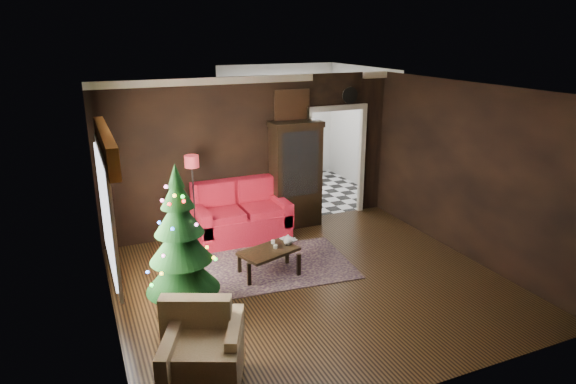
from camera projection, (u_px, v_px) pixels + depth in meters
name	position (u px, v px, depth m)	size (l,w,h in m)	color
floor	(312.00, 283.00, 7.37)	(5.50, 5.50, 0.00)	black
ceiling	(316.00, 91.00, 6.51)	(5.50, 5.50, 0.00)	white
wall_back	(253.00, 154.00, 9.12)	(5.50, 5.50, 0.00)	black
wall_front	(430.00, 267.00, 4.76)	(5.50, 5.50, 0.00)	black
wall_left	(104.00, 221.00, 5.90)	(5.50, 5.50, 0.00)	black
wall_right	(469.00, 172.00, 7.98)	(5.50, 5.50, 0.00)	black
doorway	(335.00, 164.00, 9.88)	(1.10, 0.10, 2.10)	silver
left_window	(106.00, 212.00, 6.07)	(0.05, 1.60, 1.40)	white
valance	(106.00, 145.00, 5.85)	(0.12, 2.10, 0.35)	brown
kitchen_floor	(302.00, 193.00, 11.51)	(3.00, 3.00, 0.00)	silver
kitchen_window	(278.00, 110.00, 12.25)	(0.70, 0.06, 0.70)	white
rug	(278.00, 265.00, 7.93)	(2.25, 1.63, 0.01)	#65415B
loveseat	(241.00, 212.00, 8.85)	(1.70, 0.90, 1.00)	#90000F
curio_cabinet	(296.00, 177.00, 9.34)	(0.90, 0.45, 1.90)	black
floor_lamp	(194.00, 199.00, 8.47)	(0.26, 0.26, 1.52)	black
christmas_tree	(180.00, 238.00, 6.32)	(0.95, 0.95, 1.82)	black
armchair	(204.00, 346.00, 5.13)	(0.80, 0.80, 0.82)	#C7B08A
coffee_table	(269.00, 262.00, 7.59)	(0.86, 0.52, 0.39)	#37170E
teapot	(288.00, 240.00, 7.70)	(0.17, 0.17, 0.16)	silver
cup_a	(273.00, 242.00, 7.76)	(0.06, 0.06, 0.05)	silver
cup_b	(275.00, 247.00, 7.59)	(0.06, 0.06, 0.05)	silver
book	(284.00, 234.00, 7.81)	(0.18, 0.02, 0.24)	olive
wall_clock	(350.00, 95.00, 9.52)	(0.32, 0.32, 0.06)	silver
painting	(292.00, 106.00, 9.11)	(0.62, 0.05, 0.52)	#B17752
kitchen_counter	(282.00, 162.00, 12.42)	(1.80, 0.60, 0.90)	white
kitchen_table	(296.00, 182.00, 11.02)	(0.70, 0.70, 0.75)	#563318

